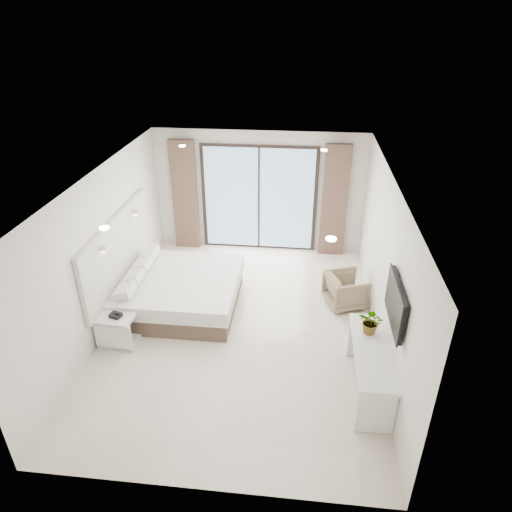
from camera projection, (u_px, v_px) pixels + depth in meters
The scene contains 8 objects.
ground at pixel (241, 327), 8.00m from camera, with size 6.20×6.20×0.00m, color beige.
room_shell at pixel (234, 226), 7.94m from camera, with size 4.62×6.22×2.72m.
bed at pixel (179, 291), 8.42m from camera, with size 2.16×2.05×0.74m.
nightstand at pixel (118, 329), 7.51m from camera, with size 0.62×0.52×0.53m.
phone at pixel (116, 315), 7.33m from camera, with size 0.18×0.14×0.06m, color black.
console_desk at pixel (371, 361), 6.40m from camera, with size 0.52×1.65×0.77m.
plant at pixel (371, 324), 6.55m from camera, with size 0.35×0.39×0.30m, color #33662D.
armchair at pixel (346, 289), 8.44m from camera, with size 0.68×0.63×0.69m, color #897759.
Camera 1 is at (0.97, -6.36, 4.91)m, focal length 32.00 mm.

